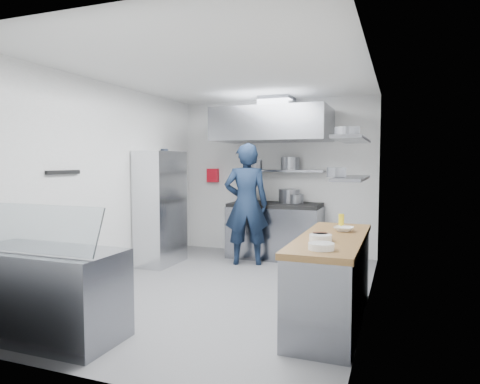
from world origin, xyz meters
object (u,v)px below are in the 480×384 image
at_px(wire_rack, 161,208).
at_px(gas_range, 275,232).
at_px(display_case, 46,294).
at_px(chef, 246,204).

bearing_deg(wire_rack, gas_range, 34.56).
bearing_deg(display_case, wire_rack, 100.09).
relative_size(gas_range, display_case, 1.07).
bearing_deg(wire_rack, display_case, -79.91).
relative_size(wire_rack, display_case, 1.23).
xyz_separation_m(gas_range, display_case, (-1.10, -4.10, -0.03)).
bearing_deg(gas_range, display_case, -105.02).
distance_m(chef, wire_rack, 1.40).
xyz_separation_m(wire_rack, display_case, (0.53, -2.98, -0.50)).
height_order(gas_range, display_case, gas_range).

